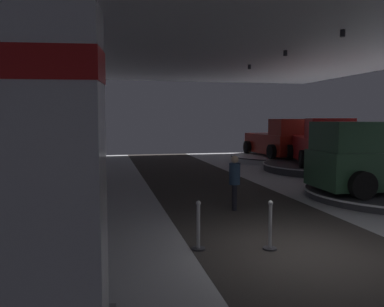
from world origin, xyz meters
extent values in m
cube|color=#B2B2B7|center=(0.00, 0.00, -0.03)|extent=(24.00, 44.00, 0.05)
cube|color=#383330|center=(0.00, 0.00, 0.00)|extent=(4.40, 44.00, 0.01)
cylinder|color=black|center=(-5.45, 4.22, 5.32)|extent=(0.16, 0.16, 0.22)
cylinder|color=black|center=(-5.40, 8.14, 5.32)|extent=(0.16, 0.16, 0.22)
cylinder|color=black|center=(-5.37, 11.86, 5.32)|extent=(0.16, 0.16, 0.22)
cylinder|color=black|center=(3.49, 4.24, 5.32)|extent=(0.16, 0.16, 0.22)
cylinder|color=black|center=(3.40, 7.98, 5.32)|extent=(0.16, 0.16, 0.22)
cylinder|color=black|center=(3.49, 12.17, 5.32)|extent=(0.16, 0.16, 0.22)
cylinder|color=silver|center=(-4.82, 2.32, 2.75)|extent=(1.33, 1.33, 5.50)
cube|color=white|center=(-4.43, -2.24, 2.10)|extent=(1.16, 0.70, 3.49)
cube|color=red|center=(-4.43, -2.24, 3.21)|extent=(1.19, 0.73, 0.36)
cylinder|color=#B7B7BC|center=(-7.67, 15.60, 0.17)|extent=(4.49, 4.49, 0.34)
cylinder|color=black|center=(-7.67, 15.60, 0.31)|extent=(4.58, 4.58, 0.05)
cube|color=#B77519|center=(-7.67, 15.60, 0.95)|extent=(4.44, 3.96, 0.90)
cube|color=#2D3842|center=(-7.79, 15.69, 1.70)|extent=(2.46, 2.39, 0.70)
cylinder|color=black|center=(-5.93, 15.54, 0.68)|extent=(0.68, 0.58, 0.68)
cylinder|color=black|center=(-7.13, 13.94, 0.68)|extent=(0.68, 0.58, 0.68)
cylinder|color=black|center=(-8.21, 17.26, 0.68)|extent=(0.68, 0.58, 0.68)
sphere|color=white|center=(-5.73, 14.76, 1.06)|extent=(0.18, 0.18, 0.18)
sphere|color=white|center=(-6.33, 13.97, 1.06)|extent=(0.18, 0.18, 0.18)
cube|color=#2D5638|center=(3.82, 4.32, 2.05)|extent=(1.80, 1.99, 1.00)
cube|color=#28333D|center=(4.33, 4.29, 2.05)|extent=(0.18, 1.75, 0.75)
cylinder|color=black|center=(3.60, 3.16, 0.67)|extent=(0.85, 0.33, 0.84)
cylinder|color=black|center=(3.74, 5.51, 0.67)|extent=(0.85, 0.33, 0.84)
cylinder|color=silver|center=(6.66, 15.58, 0.18)|extent=(5.57, 5.56, 0.35)
cylinder|color=black|center=(6.66, 15.58, 0.32)|extent=(5.68, 5.68, 0.05)
cube|color=maroon|center=(6.66, 15.58, 1.10)|extent=(2.18, 5.33, 1.20)
cube|color=maroon|center=(6.69, 13.88, 2.15)|extent=(1.92, 1.73, 1.00)
cube|color=#28333D|center=(6.68, 14.39, 2.15)|extent=(1.75, 0.11, 0.75)
cylinder|color=black|center=(7.86, 13.74, 0.77)|extent=(0.29, 0.84, 0.84)
cylinder|color=black|center=(5.51, 13.71, 0.77)|extent=(0.29, 0.84, 0.84)
cylinder|color=black|center=(7.81, 17.45, 0.77)|extent=(0.29, 0.84, 0.84)
cylinder|color=black|center=(5.46, 17.42, 0.77)|extent=(0.29, 0.84, 0.84)
cylinder|color=#333338|center=(6.80, 10.81, 0.19)|extent=(5.56, 5.57, 0.38)
cylinder|color=white|center=(6.80, 10.81, 0.35)|extent=(5.68, 5.68, 0.05)
cube|color=red|center=(6.80, 10.81, 1.13)|extent=(3.62, 5.69, 1.20)
cube|color=red|center=(6.28, 9.19, 2.18)|extent=(2.33, 2.20, 1.00)
cube|color=#28333D|center=(6.44, 9.68, 2.18)|extent=(1.69, 0.61, 0.75)
cylinder|color=black|center=(7.36, 8.69, 0.80)|extent=(0.52, 0.89, 0.84)
cylinder|color=black|center=(5.12, 9.40, 0.80)|extent=(0.52, 0.89, 0.84)
cylinder|color=black|center=(8.49, 12.22, 0.80)|extent=(0.52, 0.89, 0.84)
cylinder|color=black|center=(6.25, 12.94, 0.80)|extent=(0.52, 0.89, 0.84)
cylinder|color=silver|center=(-7.08, 9.98, 0.16)|extent=(4.98, 4.98, 0.31)
cylinder|color=black|center=(-7.08, 9.98, 0.28)|extent=(5.08, 5.08, 0.05)
cube|color=#B77519|center=(-7.08, 9.98, 0.92)|extent=(4.56, 3.53, 0.90)
cube|color=#2D3842|center=(-6.95, 9.91, 1.67)|extent=(2.40, 2.26, 0.70)
cylinder|color=black|center=(-7.89, 11.52, 0.65)|extent=(0.71, 0.51, 0.68)
cylinder|color=black|center=(-6.27, 8.44, 0.65)|extent=(0.71, 0.51, 0.68)
cylinder|color=black|center=(-5.36, 10.21, 0.65)|extent=(0.71, 0.51, 0.68)
cylinder|color=black|center=(-0.24, 3.66, 0.40)|extent=(0.14, 0.14, 0.80)
cylinder|color=black|center=(-0.18, 3.82, 0.40)|extent=(0.14, 0.14, 0.80)
cylinder|color=#233851|center=(-0.21, 3.74, 1.06)|extent=(0.32, 0.32, 0.62)
sphere|color=beige|center=(-0.21, 3.74, 1.48)|extent=(0.22, 0.22, 0.22)
cylinder|color=#333338|center=(-2.05, 0.65, 0.02)|extent=(0.28, 0.28, 0.04)
cylinder|color=#B2B2B7|center=(-2.05, 0.65, 0.48)|extent=(0.07, 0.07, 0.96)
sphere|color=#B2B2B7|center=(-2.05, 0.65, 0.96)|extent=(0.10, 0.10, 0.10)
cylinder|color=#333338|center=(-0.64, 0.34, 0.02)|extent=(0.28, 0.28, 0.04)
cylinder|color=#B2B2B7|center=(-0.64, 0.34, 0.48)|extent=(0.07, 0.07, 0.96)
sphere|color=#B2B2B7|center=(-0.64, 0.34, 0.96)|extent=(0.10, 0.10, 0.10)
camera|label=1|loc=(-3.86, -6.68, 2.63)|focal=35.86mm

